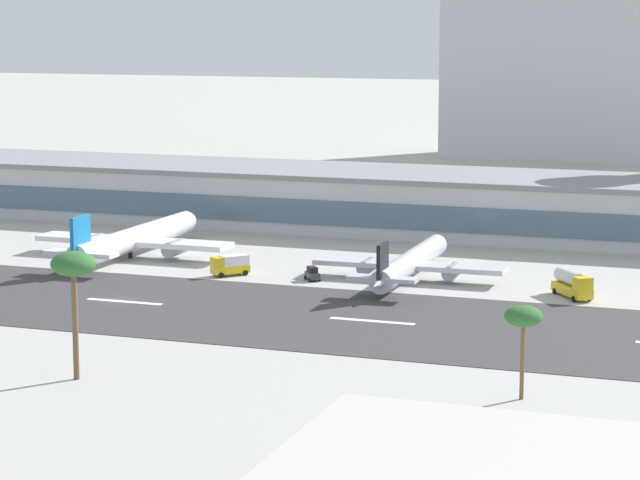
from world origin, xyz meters
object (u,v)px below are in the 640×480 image
service_baggage_tug_1 (312,274)px  service_box_truck_2 (230,265)px  distant_hotel_block (634,74)px  airliner_blue_tail_gate_0 (131,240)px  airliner_black_tail_gate_1 (408,264)px  service_fuel_truck_0 (572,284)px  terminal_building (353,198)px  palm_tree_0 (73,268)px  palm_tree_1 (523,318)px

service_baggage_tug_1 → service_box_truck_2: size_ratio=0.58×
distant_hotel_block → airliner_blue_tail_gate_0: size_ratio=2.35×
airliner_black_tail_gate_1 → service_baggage_tug_1: (-14.25, -4.63, -1.61)m
service_fuel_truck_0 → service_box_truck_2: 54.22m
airliner_blue_tail_gate_0 → airliner_black_tail_gate_1: size_ratio=1.15×
terminal_building → palm_tree_0: size_ratio=12.32×
distant_hotel_block → palm_tree_1: 254.25m
service_box_truck_2 → service_fuel_truck_0: bearing=134.0°
service_baggage_tug_1 → distant_hotel_block: bearing=134.6°
airliner_black_tail_gate_1 → service_box_truck_2: size_ratio=6.61×
terminal_building → airliner_black_tail_gate_1: terminal_building is taller
service_box_truck_2 → palm_tree_0: 64.44m
airliner_blue_tail_gate_0 → service_baggage_tug_1: size_ratio=13.09×
service_fuel_truck_0 → distant_hotel_block: bearing=147.5°
service_baggage_tug_1 → terminal_building: bearing=153.4°
airliner_black_tail_gate_1 → service_baggage_tug_1: airliner_black_tail_gate_1 is taller
distant_hotel_block → palm_tree_1: size_ratio=10.45×
airliner_black_tail_gate_1 → distant_hotel_block: bearing=-4.5°
airliner_black_tail_gate_1 → palm_tree_1: size_ratio=3.86×
service_baggage_tug_1 → palm_tree_0: size_ratio=0.24×
terminal_building → service_baggage_tug_1: size_ratio=51.97×
terminal_building → palm_tree_1: size_ratio=17.65×
service_baggage_tug_1 → service_fuel_truck_0: bearing=52.7°
palm_tree_0 → palm_tree_1: size_ratio=1.43×
distant_hotel_block → palm_tree_0: size_ratio=7.30×
airliner_blue_tail_gate_0 → terminal_building: bearing=-28.8°
palm_tree_0 → airliner_blue_tail_gate_0: bearing=113.0°
service_fuel_truck_0 → service_baggage_tug_1: (-40.48, -0.50, -0.98)m
distant_hotel_block → airliner_black_tail_gate_1: (-11.72, -193.75, -22.28)m
palm_tree_1 → airliner_black_tail_gate_1: bearing=116.5°
airliner_blue_tail_gate_0 → palm_tree_0: (30.55, -72.08, 9.82)m
distant_hotel_block → airliner_black_tail_gate_1: bearing=-93.5°
airliner_black_tail_gate_1 → airliner_blue_tail_gate_0: bearing=84.7°
terminal_building → service_fuel_truck_0: terminal_building is taller
service_fuel_truck_0 → terminal_building: bearing=-172.8°
palm_tree_0 → palm_tree_1: bearing=10.2°
palm_tree_0 → service_fuel_truck_0: bearing=54.3°
terminal_building → airliner_blue_tail_gate_0: terminal_building is taller
airliner_black_tail_gate_1 → service_fuel_truck_0: airliner_black_tail_gate_1 is taller
airliner_black_tail_gate_1 → service_baggage_tug_1: bearing=107.0°
distant_hotel_block → service_box_truck_2: distant_hotel_block is taller
service_fuel_truck_0 → service_box_truck_2: service_fuel_truck_0 is taller
terminal_building → service_fuel_truck_0: (51.31, -53.26, -3.66)m
service_fuel_truck_0 → service_baggage_tug_1: service_fuel_truck_0 is taller
service_fuel_truck_0 → palm_tree_1: 55.77m
airliner_blue_tail_gate_0 → service_fuel_truck_0: 77.03m
service_box_truck_2 → airliner_black_tail_gate_1: bearing=143.5°
terminal_building → airliner_black_tail_gate_1: size_ratio=4.57×
terminal_building → airliner_black_tail_gate_1: 55.25m
airliner_blue_tail_gate_0 → palm_tree_0: 78.90m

